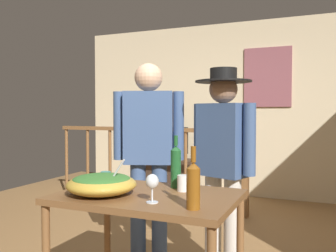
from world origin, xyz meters
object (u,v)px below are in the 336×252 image
Objects in this scene: framed_picture at (268,77)px; flat_screen_tv at (167,140)px; person_standing_right at (223,154)px; wine_glass at (152,183)px; serving_table at (148,207)px; mug_white at (183,183)px; stair_railing at (174,159)px; wine_bottle_amber at (193,184)px; person_standing_left at (149,145)px; salad_bowl at (102,183)px; tv_console at (167,176)px; mug_teal at (106,179)px; wine_bottle_green at (176,166)px.

flat_screen_tv is (-1.47, -0.32, -0.95)m from framed_picture.
wine_glass is at bearing 98.05° from person_standing_right.
serving_table is 9.90× the size of mug_white.
wine_bottle_amber is (1.15, -2.54, 0.23)m from stair_railing.
person_standing_left is (-0.58, -2.75, -0.78)m from framed_picture.
wine_glass is at bearing -8.91° from salad_bowl.
framed_picture is 3.40m from mug_white.
wine_bottle_amber is at bearing 114.99° from person_standing_right.
framed_picture is at bearing -122.50° from person_standing_left.
stair_railing is at bearing 114.31° from wine_bottle_amber.
wine_glass is 1.46× the size of mug_white.
wine_bottle_amber is 2.98× the size of mug_white.
person_standing_left reaches higher than tv_console.
person_standing_left reaches higher than mug_white.
framed_picture reaches higher than salad_bowl.
person_standing_left is at bearing 134.74° from mug_white.
tv_console is 3.44m from salad_bowl.
wine_bottle_amber reaches higher than tv_console.
person_standing_left reaches higher than serving_table.
salad_bowl is 0.26× the size of person_standing_left.
person_standing_left reaches higher than wine_glass.
tv_console is 3.32m from mug_white.
serving_table is 0.80m from person_standing_left.
framed_picture is at bearing 47.29° from stair_railing.
mug_teal is at bearing -74.81° from tv_console.
tv_console is 3.63m from wine_glass.
person_standing_right is (0.70, 0.55, 0.15)m from mug_teal.
tv_console is at bearing 114.24° from wine_bottle_green.
stair_railing is 8.09× the size of wine_bottle_amber.
framed_picture reaches higher than mug_teal.
wine_bottle_green is at bearing 136.19° from mug_white.
framed_picture reaches higher than stair_railing.
framed_picture is 3.73m from wine_glass.
framed_picture is 3.60m from serving_table.
stair_railing is at bearing 108.22° from serving_table.
framed_picture is 2.57× the size of wine_bottle_amber.
wine_glass is at bearing -57.25° from serving_table.
tv_console is at bearing 90.00° from flat_screen_tv.
wine_bottle_amber is (0.39, -0.23, 0.22)m from serving_table.
person_standing_left is (0.88, -2.43, 0.16)m from flat_screen_tv.
mug_white is (-0.08, -3.26, -0.97)m from framed_picture.
wine_bottle_green reaches higher than wine_bottle_amber.
stair_railing is at bearing -36.25° from person_standing_right.
tv_console is at bearing -37.81° from person_standing_right.
flat_screen_tv is at bearing 119.33° from stair_railing.
mug_teal is (-0.57, -0.04, -0.00)m from mug_white.
mug_white reaches higher than tv_console.
wine_bottle_amber reaches higher than flat_screen_tv.
wine_bottle_amber is (1.59, -3.36, 0.62)m from tv_console.
stair_railing is 2.22m from mug_teal.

